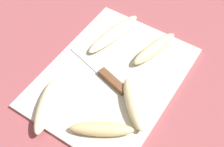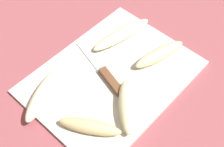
% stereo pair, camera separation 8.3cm
% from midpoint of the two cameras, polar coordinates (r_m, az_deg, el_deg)
% --- Properties ---
extents(ground_plane, '(4.00, 4.00, 0.00)m').
position_cam_midpoint_polar(ground_plane, '(0.85, 2.80, -1.08)').
color(ground_plane, '#93474C').
extents(cutting_board, '(0.44, 0.33, 0.01)m').
position_cam_midpoint_polar(cutting_board, '(0.84, 2.81, -0.84)').
color(cutting_board, beige).
rests_on(cutting_board, ground_plane).
extents(knife, '(0.08, 0.22, 0.02)m').
position_cam_midpoint_polar(knife, '(0.83, 1.89, -0.60)').
color(knife, brown).
rests_on(knife, cutting_board).
extents(banana_spotted_left, '(0.11, 0.15, 0.03)m').
position_cam_midpoint_polar(banana_spotted_left, '(0.74, -0.82, -9.93)').
color(banana_spotted_left, '#DBC684').
rests_on(banana_spotted_left, cutting_board).
extents(banana_pale_long, '(0.20, 0.08, 0.03)m').
position_cam_midpoint_polar(banana_pale_long, '(0.92, 4.40, 7.00)').
color(banana_pale_long, beige).
rests_on(banana_pale_long, cutting_board).
extents(banana_cream_curved, '(0.14, 0.14, 0.04)m').
position_cam_midpoint_polar(banana_cream_curved, '(0.77, 5.90, -6.22)').
color(banana_cream_curved, beige).
rests_on(banana_cream_curved, cutting_board).
extents(banana_soft_right, '(0.17, 0.08, 0.04)m').
position_cam_midpoint_polar(banana_soft_right, '(0.88, 11.37, 3.30)').
color(banana_soft_right, beige).
rests_on(banana_soft_right, cutting_board).
extents(banana_bright_far, '(0.16, 0.10, 0.04)m').
position_cam_midpoint_polar(banana_bright_far, '(0.79, -9.86, -4.25)').
color(banana_bright_far, beige).
rests_on(banana_bright_far, cutting_board).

